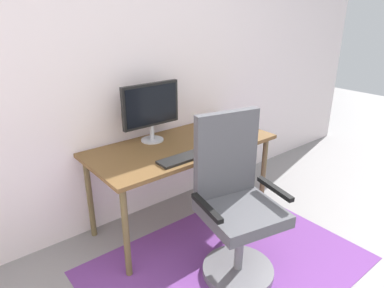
# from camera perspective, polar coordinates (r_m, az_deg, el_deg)

# --- Properties ---
(wall_back) EXTENTS (6.00, 0.10, 2.60)m
(wall_back) POSITION_cam_1_polar(r_m,az_deg,el_deg) (2.83, -9.04, 13.15)
(wall_back) COLOR white
(wall_back) RESTS_ON ground
(area_rug) EXTENTS (1.86, 1.32, 0.01)m
(area_rug) POSITION_cam_1_polar(r_m,az_deg,el_deg) (2.61, 5.89, -19.26)
(area_rug) COLOR #6C3785
(area_rug) RESTS_ON ground
(desk) EXTENTS (1.48, 0.69, 0.71)m
(desk) POSITION_cam_1_polar(r_m,az_deg,el_deg) (2.74, -1.66, -1.24)
(desk) COLOR brown
(desk) RESTS_ON ground
(monitor) EXTENTS (0.49, 0.18, 0.46)m
(monitor) POSITION_cam_1_polar(r_m,az_deg,el_deg) (2.71, -6.80, 6.02)
(monitor) COLOR #B2B2B7
(monitor) RESTS_ON desk
(keyboard) EXTENTS (0.43, 0.13, 0.02)m
(keyboard) POSITION_cam_1_polar(r_m,az_deg,el_deg) (2.45, -1.03, -2.20)
(keyboard) COLOR black
(keyboard) RESTS_ON desk
(computer_mouse) EXTENTS (0.06, 0.10, 0.03)m
(computer_mouse) POSITION_cam_1_polar(r_m,az_deg,el_deg) (2.67, 4.37, 0.02)
(computer_mouse) COLOR white
(computer_mouse) RESTS_ON desk
(coffee_cup) EXTENTS (0.08, 0.08, 0.10)m
(coffee_cup) POSITION_cam_1_polar(r_m,az_deg,el_deg) (2.99, 2.93, 3.10)
(coffee_cup) COLOR #782A73
(coffee_cup) RESTS_ON desk
(cell_phone) EXTENTS (0.11, 0.15, 0.01)m
(cell_phone) POSITION_cam_1_polar(r_m,az_deg,el_deg) (3.15, 5.41, 3.18)
(cell_phone) COLOR black
(cell_phone) RESTS_ON desk
(office_chair) EXTENTS (0.61, 0.56, 1.11)m
(office_chair) POSITION_cam_1_polar(r_m,az_deg,el_deg) (2.32, 7.20, -10.66)
(office_chair) COLOR slate
(office_chair) RESTS_ON ground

